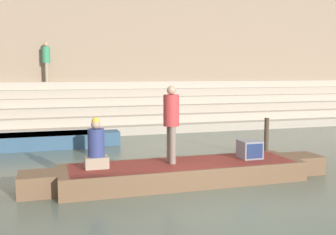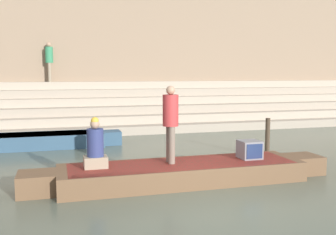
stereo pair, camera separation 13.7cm
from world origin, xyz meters
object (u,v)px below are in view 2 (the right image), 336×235
(rowboat_main, at_px, (183,172))
(tv_set, at_px, (250,150))
(person_standing, at_px, (171,119))
(person_on_steps, at_px, (49,59))
(mooring_post, at_px, (267,138))
(person_rowing, at_px, (95,148))
(moored_boat_shore, at_px, (37,140))

(rowboat_main, xyz_separation_m, tv_set, (1.68, 0.05, 0.42))
(person_standing, xyz_separation_m, person_on_steps, (-2.68, 10.34, 1.64))
(rowboat_main, height_order, mooring_post, mooring_post)
(person_standing, bearing_deg, tv_set, -16.39)
(person_on_steps, bearing_deg, rowboat_main, -53.17)
(tv_set, bearing_deg, person_standing, 173.79)
(person_rowing, xyz_separation_m, tv_set, (3.59, -0.08, -0.22))
(rowboat_main, xyz_separation_m, mooring_post, (3.19, 1.82, 0.34))
(person_on_steps, bearing_deg, person_rowing, -63.21)
(mooring_post, bearing_deg, person_rowing, -161.55)
(person_rowing, relative_size, mooring_post, 0.94)
(person_standing, xyz_separation_m, tv_set, (1.93, -0.07, -0.79))
(person_standing, relative_size, tv_set, 3.53)
(mooring_post, xyz_separation_m, person_on_steps, (-6.11, 8.64, 2.50))
(moored_boat_shore, bearing_deg, mooring_post, -31.34)
(tv_set, distance_m, person_on_steps, 11.64)
(person_rowing, distance_m, tv_set, 3.60)
(person_standing, xyz_separation_m, mooring_post, (3.43, 1.70, -0.86))
(person_standing, height_order, person_on_steps, person_on_steps)
(rowboat_main, distance_m, mooring_post, 3.69)
(rowboat_main, height_order, person_on_steps, person_on_steps)
(rowboat_main, height_order, person_standing, person_standing)
(mooring_post, height_order, person_on_steps, person_on_steps)
(moored_boat_shore, bearing_deg, person_on_steps, 81.85)
(person_rowing, distance_m, mooring_post, 5.38)
(moored_boat_shore, xyz_separation_m, mooring_post, (6.52, -3.42, 0.33))
(tv_set, distance_m, moored_boat_shore, 7.23)
(person_standing, distance_m, tv_set, 2.08)
(tv_set, xyz_separation_m, moored_boat_shore, (-5.02, 5.20, -0.41))
(tv_set, bearing_deg, person_rowing, 174.75)
(person_standing, bearing_deg, person_rowing, 165.68)
(person_on_steps, bearing_deg, person_standing, -54.29)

